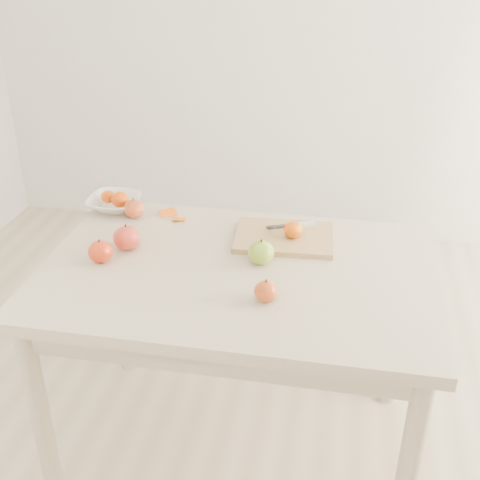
# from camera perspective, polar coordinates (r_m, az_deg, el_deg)

# --- Properties ---
(ground) EXTENTS (3.50, 3.50, 0.00)m
(ground) POSITION_cam_1_polar(r_m,az_deg,el_deg) (2.32, -0.24, -18.76)
(ground) COLOR #C6B293
(ground) RESTS_ON ground
(table) EXTENTS (1.20, 0.80, 0.75)m
(table) POSITION_cam_1_polar(r_m,az_deg,el_deg) (1.89, -0.28, -5.21)
(table) COLOR #C8B397
(table) RESTS_ON ground
(cutting_board) EXTENTS (0.33, 0.25, 0.02)m
(cutting_board) POSITION_cam_1_polar(r_m,az_deg,el_deg) (2.00, 4.20, 0.26)
(cutting_board) COLOR tan
(cutting_board) RESTS_ON table
(board_tangerine) EXTENTS (0.06, 0.06, 0.05)m
(board_tangerine) POSITION_cam_1_polar(r_m,az_deg,el_deg) (1.97, 5.06, 0.98)
(board_tangerine) COLOR #E46008
(board_tangerine) RESTS_ON cutting_board
(fruit_bowl) EXTENTS (0.19, 0.19, 0.05)m
(fruit_bowl) POSITION_cam_1_polar(r_m,az_deg,el_deg) (2.25, -11.84, 3.47)
(fruit_bowl) COLOR white
(fruit_bowl) RESTS_ON table
(bowl_tangerine_near) EXTENTS (0.05, 0.05, 0.05)m
(bowl_tangerine_near) POSITION_cam_1_polar(r_m,az_deg,el_deg) (2.26, -12.38, 4.04)
(bowl_tangerine_near) COLOR #D86507
(bowl_tangerine_near) RESTS_ON fruit_bowl
(bowl_tangerine_far) EXTENTS (0.06, 0.06, 0.06)m
(bowl_tangerine_far) POSITION_cam_1_polar(r_m,az_deg,el_deg) (2.22, -11.31, 3.80)
(bowl_tangerine_far) COLOR #CB5307
(bowl_tangerine_far) RESTS_ON fruit_bowl
(orange_peel_a) EXTENTS (0.07, 0.07, 0.01)m
(orange_peel_a) POSITION_cam_1_polar(r_m,az_deg,el_deg) (2.18, -6.82, 2.49)
(orange_peel_a) COLOR #ED5C10
(orange_peel_a) RESTS_ON table
(orange_peel_b) EXTENTS (0.05, 0.04, 0.01)m
(orange_peel_b) POSITION_cam_1_polar(r_m,az_deg,el_deg) (2.14, -5.82, 1.94)
(orange_peel_b) COLOR orange
(orange_peel_b) RESTS_ON table
(paring_knife) EXTENTS (0.17, 0.07, 0.01)m
(paring_knife) POSITION_cam_1_polar(r_m,az_deg,el_deg) (2.05, 5.74, 1.45)
(paring_knife) COLOR silver
(paring_knife) RESTS_ON cutting_board
(apple_green) EXTENTS (0.08, 0.08, 0.07)m
(apple_green) POSITION_cam_1_polar(r_m,az_deg,el_deg) (1.85, 2.02, -1.19)
(apple_green) COLOR #609A14
(apple_green) RESTS_ON table
(apple_red_e) EXTENTS (0.07, 0.07, 0.06)m
(apple_red_e) POSITION_cam_1_polar(r_m,az_deg,el_deg) (1.67, 2.47, -4.88)
(apple_red_e) COLOR maroon
(apple_red_e) RESTS_ON table
(apple_red_a) EXTENTS (0.07, 0.07, 0.07)m
(apple_red_a) POSITION_cam_1_polar(r_m,az_deg,el_deg) (2.17, -10.02, 2.94)
(apple_red_a) COLOR maroon
(apple_red_a) RESTS_ON table
(apple_red_b) EXTENTS (0.09, 0.09, 0.08)m
(apple_red_b) POSITION_cam_1_polar(r_m,az_deg,el_deg) (1.96, -10.70, 0.21)
(apple_red_b) COLOR maroon
(apple_red_b) RESTS_ON table
(apple_red_d) EXTENTS (0.08, 0.08, 0.07)m
(apple_red_d) POSITION_cam_1_polar(r_m,az_deg,el_deg) (1.90, -13.10, -1.08)
(apple_red_d) COLOR #8C020A
(apple_red_d) RESTS_ON table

